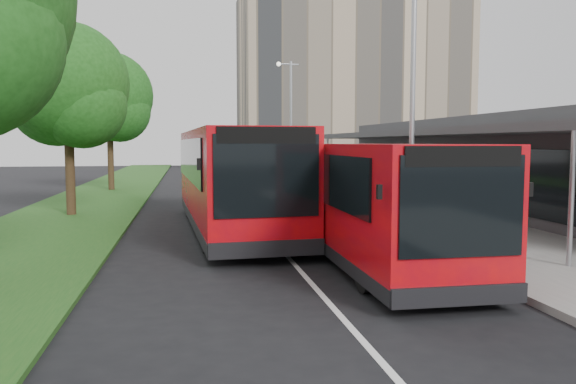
{
  "coord_description": "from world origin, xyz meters",
  "views": [
    {
      "loc": [
        -2.5,
        -14.06,
        2.9
      ],
      "look_at": [
        0.34,
        1.66,
        1.5
      ],
      "focal_mm": 35.0,
      "sensor_mm": 36.0,
      "label": 1
    }
  ],
  "objects_px": {
    "lamp_post_near": "(410,82)",
    "litter_bin": "(355,194)",
    "bus_main": "(366,200)",
    "bus_second": "(233,180)",
    "tree_far": "(109,102)",
    "car_near": "(238,167)",
    "tree_mid": "(67,92)",
    "bollard": "(311,180)",
    "car_far": "(204,165)",
    "lamp_post_far": "(290,115)"
  },
  "relations": [
    {
      "from": "lamp_post_near",
      "to": "litter_bin",
      "type": "distance_m",
      "value": 9.16
    },
    {
      "from": "lamp_post_near",
      "to": "bus_main",
      "type": "bearing_deg",
      "value": -130.13
    },
    {
      "from": "bus_second",
      "to": "litter_bin",
      "type": "bearing_deg",
      "value": 40.35
    },
    {
      "from": "tree_far",
      "to": "car_near",
      "type": "xyz_separation_m",
      "value": [
        9.22,
        17.55,
        -4.74
      ]
    },
    {
      "from": "tree_far",
      "to": "litter_bin",
      "type": "distance_m",
      "value": 16.86
    },
    {
      "from": "tree_mid",
      "to": "bollard",
      "type": "bearing_deg",
      "value": 40.03
    },
    {
      "from": "car_far",
      "to": "tree_far",
      "type": "bearing_deg",
      "value": -119.21
    },
    {
      "from": "tree_mid",
      "to": "tree_far",
      "type": "xyz_separation_m",
      "value": [
        -0.0,
        12.0,
        0.49
      ]
    },
    {
      "from": "tree_far",
      "to": "bollard",
      "type": "relative_size",
      "value": 8.22
    },
    {
      "from": "bus_main",
      "to": "bollard",
      "type": "distance_m",
      "value": 19.92
    },
    {
      "from": "bus_main",
      "to": "bus_second",
      "type": "xyz_separation_m",
      "value": [
        -2.95,
        5.06,
        0.22
      ]
    },
    {
      "from": "tree_far",
      "to": "car_near",
      "type": "bearing_deg",
      "value": 62.29
    },
    {
      "from": "bollard",
      "to": "car_near",
      "type": "xyz_separation_m",
      "value": [
        -2.71,
        19.53,
        -0.03
      ]
    },
    {
      "from": "lamp_post_near",
      "to": "bollard",
      "type": "distance_m",
      "value": 17.57
    },
    {
      "from": "bus_main",
      "to": "car_near",
      "type": "distance_m",
      "value": 39.21
    },
    {
      "from": "litter_bin",
      "to": "car_far",
      "type": "xyz_separation_m",
      "value": [
        -5.71,
        33.83,
        0.06
      ]
    },
    {
      "from": "bollard",
      "to": "lamp_post_near",
      "type": "bearing_deg",
      "value": -92.7
    },
    {
      "from": "lamp_post_far",
      "to": "bus_main",
      "type": "relative_size",
      "value": 0.79
    },
    {
      "from": "lamp_post_near",
      "to": "lamp_post_far",
      "type": "distance_m",
      "value": 20.0
    },
    {
      "from": "bus_second",
      "to": "litter_bin",
      "type": "xyz_separation_m",
      "value": [
        5.95,
        5.67,
        -1.1
      ]
    },
    {
      "from": "tree_far",
      "to": "lamp_post_near",
      "type": "height_order",
      "value": "tree_far"
    },
    {
      "from": "bollard",
      "to": "car_far",
      "type": "distance_m",
      "value": 25.54
    },
    {
      "from": "tree_mid",
      "to": "bus_main",
      "type": "distance_m",
      "value": 13.58
    },
    {
      "from": "bus_main",
      "to": "car_far",
      "type": "height_order",
      "value": "bus_main"
    },
    {
      "from": "bus_main",
      "to": "bus_second",
      "type": "distance_m",
      "value": 5.86
    },
    {
      "from": "bus_main",
      "to": "bus_second",
      "type": "height_order",
      "value": "bus_second"
    },
    {
      "from": "tree_mid",
      "to": "car_far",
      "type": "bearing_deg",
      "value": 79.88
    },
    {
      "from": "lamp_post_near",
      "to": "car_near",
      "type": "distance_m",
      "value": 36.88
    },
    {
      "from": "tree_far",
      "to": "bus_second",
      "type": "xyz_separation_m",
      "value": [
        5.99,
        -16.59,
        -3.67
      ]
    },
    {
      "from": "tree_far",
      "to": "lamp_post_near",
      "type": "relative_size",
      "value": 1.04
    },
    {
      "from": "tree_far",
      "to": "lamp_post_near",
      "type": "distance_m",
      "value": 22.07
    },
    {
      "from": "litter_bin",
      "to": "car_far",
      "type": "relative_size",
      "value": 0.23
    },
    {
      "from": "lamp_post_far",
      "to": "car_far",
      "type": "height_order",
      "value": "lamp_post_far"
    },
    {
      "from": "lamp_post_near",
      "to": "bus_second",
      "type": "distance_m",
      "value": 6.45
    },
    {
      "from": "car_near",
      "to": "bus_second",
      "type": "bearing_deg",
      "value": -87.78
    },
    {
      "from": "car_near",
      "to": "car_far",
      "type": "distance_m",
      "value": 6.14
    },
    {
      "from": "tree_mid",
      "to": "bus_main",
      "type": "bearing_deg",
      "value": -47.19
    },
    {
      "from": "bus_main",
      "to": "car_far",
      "type": "xyz_separation_m",
      "value": [
        -2.7,
        44.57,
        -0.82
      ]
    },
    {
      "from": "tree_far",
      "to": "car_far",
      "type": "xyz_separation_m",
      "value": [
        6.23,
        22.92,
        -4.71
      ]
    },
    {
      "from": "tree_mid",
      "to": "litter_bin",
      "type": "distance_m",
      "value": 12.73
    },
    {
      "from": "car_near",
      "to": "tree_far",
      "type": "bearing_deg",
      "value": -110.09
    },
    {
      "from": "litter_bin",
      "to": "bollard",
      "type": "xyz_separation_m",
      "value": [
        -0.01,
        8.94,
        0.06
      ]
    },
    {
      "from": "tree_mid",
      "to": "bus_second",
      "type": "xyz_separation_m",
      "value": [
        5.99,
        -4.59,
        -3.18
      ]
    },
    {
      "from": "bus_second",
      "to": "car_far",
      "type": "xyz_separation_m",
      "value": [
        0.24,
        39.51,
        -1.04
      ]
    },
    {
      "from": "tree_mid",
      "to": "bus_main",
      "type": "xyz_separation_m",
      "value": [
        8.94,
        -9.65,
        -3.4
      ]
    },
    {
      "from": "lamp_post_far",
      "to": "bus_second",
      "type": "xyz_separation_m",
      "value": [
        -5.14,
        -17.54,
        -3.03
      ]
    },
    {
      "from": "tree_mid",
      "to": "car_near",
      "type": "relative_size",
      "value": 2.06
    },
    {
      "from": "lamp_post_near",
      "to": "bus_main",
      "type": "relative_size",
      "value": 0.79
    },
    {
      "from": "car_near",
      "to": "lamp_post_far",
      "type": "bearing_deg",
      "value": -75.82
    },
    {
      "from": "lamp_post_far",
      "to": "litter_bin",
      "type": "height_order",
      "value": "lamp_post_far"
    }
  ]
}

